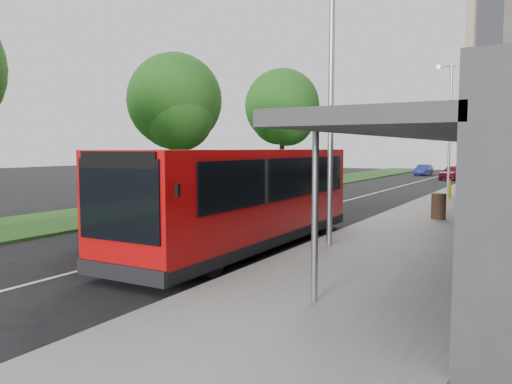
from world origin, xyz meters
TOP-DOWN VIEW (x-y plane):
  - ground at (0.00, 0.00)m, footprint 120.00×120.00m
  - pavement at (6.00, 20.00)m, footprint 5.00×80.00m
  - grass_verge at (-7.00, 20.00)m, footprint 5.00×80.00m
  - lane_centre_line at (0.00, 15.00)m, footprint 0.12×70.00m
  - kerb_dashes at (3.30, 19.00)m, footprint 0.12×56.00m
  - tree_mid at (-7.01, 9.05)m, footprint 4.79×4.79m
  - tree_far at (-7.01, 21.05)m, footprint 5.33×5.33m
  - lamp_post_near at (4.12, 2.00)m, footprint 1.44×0.28m
  - lamp_post_far at (4.12, 22.00)m, footprint 1.44×0.28m
  - bus_main at (1.99, 1.06)m, footprint 2.73×10.09m
  - bus_second at (-1.26, 3.82)m, footprint 3.00×10.04m
  - litter_bin at (5.90, 9.06)m, footprint 0.72×0.72m
  - bollard at (4.97, 17.62)m, footprint 0.17×0.17m
  - car_near at (2.16, 37.56)m, footprint 2.18×4.21m
  - car_far at (-1.77, 44.05)m, footprint 1.39×3.58m

SIDE VIEW (x-z plane):
  - ground at x=0.00m, z-range 0.00..0.00m
  - kerb_dashes at x=3.30m, z-range 0.00..0.01m
  - lane_centre_line at x=0.00m, z-range 0.00..0.01m
  - grass_verge at x=-7.00m, z-range 0.00..0.10m
  - pavement at x=6.00m, z-range 0.00..0.15m
  - car_far at x=-1.77m, z-range 0.00..1.16m
  - litter_bin at x=5.90m, z-range 0.15..1.14m
  - bollard at x=4.97m, z-range 0.15..1.15m
  - car_near at x=2.16m, z-range 0.00..1.37m
  - bus_second at x=-1.26m, z-range 0.04..2.85m
  - bus_main at x=1.99m, z-range 0.04..2.88m
  - lamp_post_near at x=4.12m, z-range 0.72..8.72m
  - lamp_post_far at x=4.12m, z-range 0.72..8.72m
  - tree_mid at x=-7.01m, z-range 1.12..8.82m
  - tree_far at x=-7.01m, z-range 1.25..9.81m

